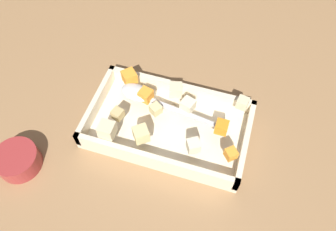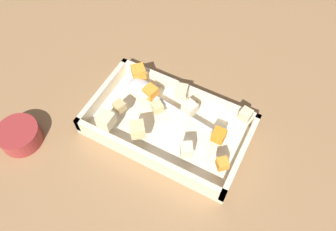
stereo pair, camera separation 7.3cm
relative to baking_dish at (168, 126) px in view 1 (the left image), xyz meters
name	(u,v)px [view 1 (the left image)]	position (x,y,z in m)	size (l,w,h in m)	color
ground_plane	(162,133)	(-0.01, -0.01, -0.02)	(4.00, 4.00, 0.00)	#936D47
baking_dish	(168,126)	(0.00, 0.00, 0.00)	(0.37, 0.21, 0.05)	beige
carrot_chunk_mid_left	(146,95)	(-0.06, 0.04, 0.05)	(0.03, 0.03, 0.03)	orange
carrot_chunk_far_left	(231,154)	(0.15, -0.05, 0.05)	(0.02, 0.02, 0.02)	orange
carrot_chunk_heap_top	(129,77)	(-0.12, 0.07, 0.05)	(0.03, 0.03, 0.03)	orange
carrot_chunk_heap_side	(222,127)	(0.12, 0.00, 0.05)	(0.03, 0.03, 0.03)	orange
potato_chunk_corner_sw	(193,145)	(0.07, -0.06, 0.05)	(0.03, 0.03, 0.03)	beige
potato_chunk_under_handle	(107,130)	(-0.11, -0.08, 0.05)	(0.03, 0.03, 0.03)	beige
potato_chunk_rim_edge	(188,105)	(0.03, 0.04, 0.05)	(0.03, 0.03, 0.03)	beige
potato_chunk_corner_nw	(141,134)	(-0.04, -0.06, 0.05)	(0.03, 0.03, 0.03)	#E0CC89
potato_chunk_near_right	(118,114)	(-0.11, -0.03, 0.05)	(0.02, 0.02, 0.02)	tan
potato_chunk_front_center	(242,103)	(0.15, 0.08, 0.05)	(0.02, 0.02, 0.02)	beige
potato_chunk_corner_ne	(156,109)	(-0.03, 0.01, 0.05)	(0.02, 0.02, 0.02)	#E0CC89
potato_chunk_near_left	(176,90)	(0.00, 0.07, 0.05)	(0.03, 0.03, 0.03)	beige
serving_spoon	(141,95)	(-0.08, 0.04, 0.05)	(0.25, 0.06, 0.02)	silver
small_prep_bowl	(18,160)	(-0.29, -0.18, 0.01)	(0.09, 0.09, 0.04)	maroon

